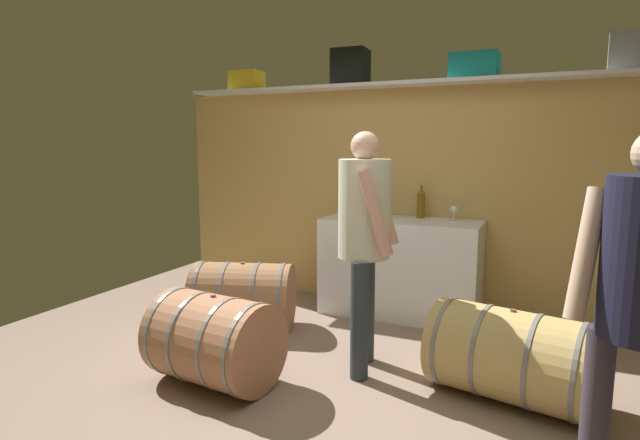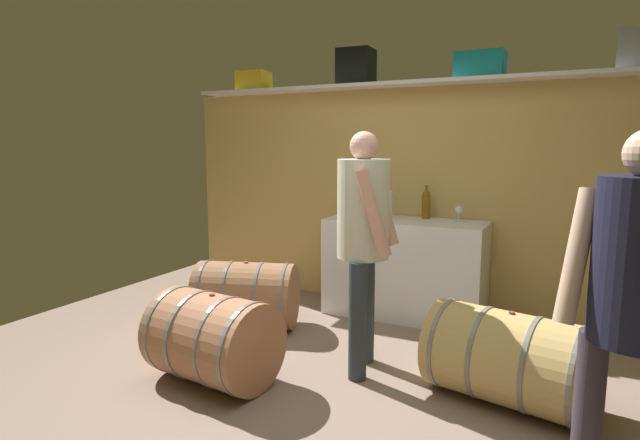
# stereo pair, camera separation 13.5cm
# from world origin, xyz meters

# --- Properties ---
(ground_plane) EXTENTS (6.20, 7.63, 0.02)m
(ground_plane) POSITION_xyz_m (0.00, 0.55, -0.01)
(ground_plane) COLOR #856E5F
(back_wall_panel) EXTENTS (5.00, 0.10, 2.12)m
(back_wall_panel) POSITION_xyz_m (0.00, 2.22, 1.06)
(back_wall_panel) COLOR tan
(back_wall_panel) RESTS_ON ground
(high_shelf_board) EXTENTS (4.60, 0.40, 0.03)m
(high_shelf_board) POSITION_xyz_m (0.00, 2.07, 2.13)
(high_shelf_board) COLOR silver
(high_shelf_board) RESTS_ON back_wall_panel
(toolcase_yellow) EXTENTS (0.33, 0.27, 0.20)m
(toolcase_yellow) POSITION_xyz_m (-1.75, 2.07, 2.25)
(toolcase_yellow) COLOR yellow
(toolcase_yellow) RESTS_ON high_shelf_board
(toolcase_black) EXTENTS (0.33, 0.30, 0.34)m
(toolcase_black) POSITION_xyz_m (-0.58, 2.07, 2.32)
(toolcase_black) COLOR black
(toolcase_black) RESTS_ON high_shelf_board
(toolcase_teal) EXTENTS (0.42, 0.29, 0.22)m
(toolcase_teal) POSITION_xyz_m (0.57, 2.07, 2.26)
(toolcase_teal) COLOR #127F87
(toolcase_teal) RESTS_ON high_shelf_board
(toolcase_grey) EXTENTS (0.33, 0.24, 0.30)m
(toolcase_grey) POSITION_xyz_m (1.75, 2.07, 2.30)
(toolcase_grey) COLOR gray
(toolcase_grey) RESTS_ON high_shelf_board
(work_cabinet) EXTENTS (1.44, 0.59, 0.90)m
(work_cabinet) POSITION_xyz_m (0.01, 1.86, 0.45)
(work_cabinet) COLOR white
(work_cabinet) RESTS_ON ground
(wine_bottle_amber) EXTENTS (0.08, 0.08, 0.31)m
(wine_bottle_amber) POSITION_xyz_m (0.14, 2.04, 1.04)
(wine_bottle_amber) COLOR brown
(wine_bottle_amber) RESTS_ON work_cabinet
(wine_bottle_clear) EXTENTS (0.07, 0.07, 0.32)m
(wine_bottle_clear) POSITION_xyz_m (-0.14, 1.82, 1.04)
(wine_bottle_clear) COLOR #B1C3BF
(wine_bottle_clear) RESTS_ON work_cabinet
(wine_bottle_green) EXTENTS (0.08, 0.08, 0.31)m
(wine_bottle_green) POSITION_xyz_m (-0.40, 1.67, 1.04)
(wine_bottle_green) COLOR #265C27
(wine_bottle_green) RESTS_ON work_cabinet
(wine_glass) EXTENTS (0.07, 0.07, 0.14)m
(wine_glass) POSITION_xyz_m (0.46, 1.98, 1.00)
(wine_glass) COLOR white
(wine_glass) RESTS_ON work_cabinet
(red_funnel) EXTENTS (0.11, 0.11, 0.09)m
(red_funnel) POSITION_xyz_m (-0.25, 1.66, 0.95)
(red_funnel) COLOR red
(red_funnel) RESTS_ON work_cabinet
(wine_barrel_near) EXTENTS (0.98, 0.80, 0.58)m
(wine_barrel_near) POSITION_xyz_m (-1.14, 0.96, 0.29)
(wine_barrel_near) COLOR #956744
(wine_barrel_near) RESTS_ON ground
(wine_barrel_far) EXTENTS (1.05, 0.76, 0.58)m
(wine_barrel_far) POSITION_xyz_m (1.07, 0.55, 0.29)
(wine_barrel_far) COLOR tan
(wine_barrel_far) RESTS_ON ground
(wine_barrel_flank) EXTENTS (0.86, 0.68, 0.61)m
(wine_barrel_flank) POSITION_xyz_m (-0.74, -0.01, 0.30)
(wine_barrel_flank) COLOR #A46C4B
(wine_barrel_flank) RESTS_ON ground
(winemaker_pouring) EXTENTS (0.52, 0.46, 1.64)m
(winemaker_pouring) POSITION_xyz_m (1.59, -0.33, 1.01)
(winemaker_pouring) COLOR #342C36
(winemaker_pouring) RESTS_ON ground
(visitor_tasting) EXTENTS (0.44, 0.52, 1.67)m
(visitor_tasting) POSITION_xyz_m (0.09, 0.59, 1.03)
(visitor_tasting) COLOR #2C343D
(visitor_tasting) RESTS_ON ground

